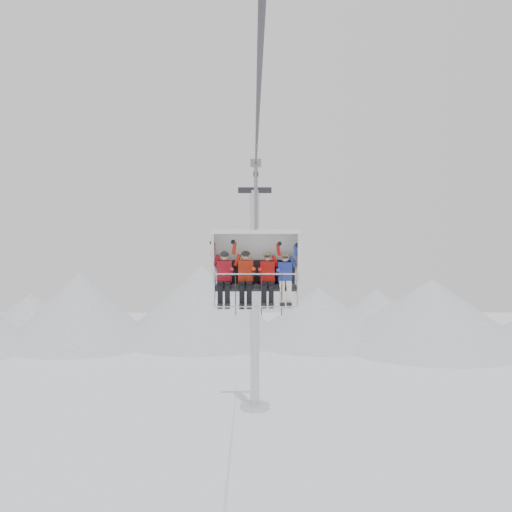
{
  "coord_description": "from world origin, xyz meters",
  "views": [
    {
      "loc": [
        -0.05,
        -16.42,
        11.94
      ],
      "look_at": [
        0.0,
        0.0,
        10.84
      ],
      "focal_mm": 45.0,
      "sensor_mm": 36.0,
      "label": 1
    }
  ],
  "objects_px": {
    "lift_tower_right": "(255,315)",
    "skier_center_left": "(246,276)",
    "skier_far_left": "(224,276)",
    "skier_far_right": "(285,277)",
    "chairlift_carrier": "(256,258)",
    "skier_center_right": "(267,277)"
  },
  "relations": [
    {
      "from": "skier_far_left",
      "to": "skier_far_right",
      "type": "relative_size",
      "value": 1.0
    },
    {
      "from": "skier_far_left",
      "to": "chairlift_carrier",
      "type": "bearing_deg",
      "value": 19.5
    },
    {
      "from": "lift_tower_right",
      "to": "skier_far_right",
      "type": "height_order",
      "value": "lift_tower_right"
    },
    {
      "from": "chairlift_carrier",
      "to": "skier_far_left",
      "type": "xyz_separation_m",
      "value": [
        -0.86,
        -0.31,
        -0.48
      ]
    },
    {
      "from": "skier_center_right",
      "to": "skier_far_right",
      "type": "distance_m",
      "value": 0.48
    },
    {
      "from": "lift_tower_right",
      "to": "skier_far_right",
      "type": "bearing_deg",
      "value": -87.82
    },
    {
      "from": "lift_tower_right",
      "to": "skier_far_right",
      "type": "relative_size",
      "value": 7.99
    },
    {
      "from": "chairlift_carrier",
      "to": "skier_center_left",
      "type": "distance_m",
      "value": 0.62
    },
    {
      "from": "chairlift_carrier",
      "to": "skier_far_right",
      "type": "distance_m",
      "value": 0.99
    },
    {
      "from": "lift_tower_right",
      "to": "skier_center_right",
      "type": "distance_m",
      "value": 21.45
    },
    {
      "from": "lift_tower_right",
      "to": "skier_far_left",
      "type": "height_order",
      "value": "lift_tower_right"
    },
    {
      "from": "skier_far_left",
      "to": "skier_far_right",
      "type": "xyz_separation_m",
      "value": [
        1.66,
        -0.01,
        -0.02
      ]
    },
    {
      "from": "skier_center_left",
      "to": "skier_far_right",
      "type": "relative_size",
      "value": 1.0
    },
    {
      "from": "skier_far_left",
      "to": "skier_center_left",
      "type": "relative_size",
      "value": 1.0
    },
    {
      "from": "skier_center_right",
      "to": "skier_far_left",
      "type": "bearing_deg",
      "value": 179.88
    },
    {
      "from": "lift_tower_right",
      "to": "skier_far_left",
      "type": "distance_m",
      "value": 21.47
    },
    {
      "from": "chairlift_carrier",
      "to": "skier_center_left",
      "type": "bearing_deg",
      "value": -132.49
    },
    {
      "from": "chairlift_carrier",
      "to": "lift_tower_right",
      "type": "bearing_deg",
      "value": 90.0
    },
    {
      "from": "chairlift_carrier",
      "to": "skier_far_left",
      "type": "relative_size",
      "value": 2.36
    },
    {
      "from": "skier_center_left",
      "to": "skier_far_right",
      "type": "distance_m",
      "value": 1.08
    },
    {
      "from": "lift_tower_right",
      "to": "skier_center_left",
      "type": "relative_size",
      "value": 7.99
    },
    {
      "from": "skier_far_right",
      "to": "skier_center_left",
      "type": "bearing_deg",
      "value": 179.51
    }
  ]
}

